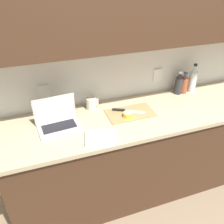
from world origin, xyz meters
TOP-DOWN VIEW (x-y plane):
  - ground_plane at (0.00, 0.00)m, footprint 12.00×12.00m
  - wall_back at (-0.00, 0.25)m, footprint 5.20×0.38m
  - counter_unit at (0.02, 0.00)m, footprint 2.48×0.65m
  - laptop at (-0.75, 0.05)m, footprint 0.33×0.24m
  - cutting_board at (-0.14, 0.03)m, footprint 0.40×0.23m
  - knife at (-0.19, 0.08)m, footprint 0.26×0.15m
  - lemon_half_cut at (-0.19, -0.02)m, footprint 0.08×0.08m
  - bottle_green_soda at (0.59, 0.22)m, footprint 0.07×0.07m
  - bottle_oil_tall at (0.49, 0.22)m, footprint 0.08×0.08m
  - bottle_water_clear at (0.44, 0.22)m, footprint 0.07×0.07m
  - measuring_cup at (-0.43, 0.22)m, footprint 0.11×0.09m
  - dish_towel at (-0.48, -0.21)m, footprint 0.25×0.21m

SIDE VIEW (x-z plane):
  - ground_plane at x=0.00m, z-range 0.00..0.00m
  - counter_unit at x=0.02m, z-range 0.01..0.89m
  - cutting_board at x=-0.14m, z-range 0.89..0.89m
  - dish_towel at x=-0.48m, z-range 0.89..0.91m
  - knife at x=-0.19m, z-range 0.89..0.91m
  - lemon_half_cut at x=-0.19m, z-range 0.89..0.93m
  - measuring_cup at x=-0.43m, z-range 0.89..0.99m
  - laptop at x=-0.75m, z-range 0.83..1.05m
  - bottle_oil_tall at x=0.49m, z-range 0.88..1.08m
  - bottle_water_clear at x=0.44m, z-range 0.88..1.10m
  - bottle_green_soda at x=0.59m, z-range 0.87..1.15m
  - wall_back at x=0.00m, z-range 0.26..2.86m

